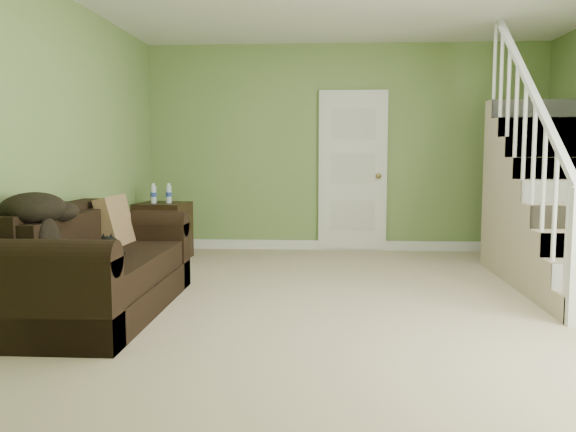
# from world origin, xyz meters

# --- Properties ---
(floor) EXTENTS (5.00, 5.50, 0.01)m
(floor) POSITION_xyz_m (0.00, 0.00, 0.00)
(floor) COLOR tan
(floor) RESTS_ON ground
(wall_back) EXTENTS (5.00, 0.04, 2.60)m
(wall_back) POSITION_xyz_m (0.00, 2.75, 1.30)
(wall_back) COLOR #73924E
(wall_back) RESTS_ON floor
(wall_front) EXTENTS (5.00, 0.04, 2.60)m
(wall_front) POSITION_xyz_m (0.00, -2.75, 1.30)
(wall_front) COLOR #73924E
(wall_front) RESTS_ON floor
(wall_left) EXTENTS (0.04, 5.50, 2.60)m
(wall_left) POSITION_xyz_m (-2.50, 0.00, 1.30)
(wall_left) COLOR #73924E
(wall_left) RESTS_ON floor
(baseboard_back) EXTENTS (5.00, 0.04, 0.12)m
(baseboard_back) POSITION_xyz_m (0.00, 2.72, 0.06)
(baseboard_back) COLOR white
(baseboard_back) RESTS_ON floor
(baseboard_left) EXTENTS (0.04, 5.50, 0.12)m
(baseboard_left) POSITION_xyz_m (-2.47, 0.00, 0.06)
(baseboard_left) COLOR white
(baseboard_left) RESTS_ON floor
(door) EXTENTS (0.86, 0.12, 2.02)m
(door) POSITION_xyz_m (0.10, 2.71, 1.01)
(door) COLOR white
(door) RESTS_ON floor
(staircase) EXTENTS (1.00, 2.51, 2.82)m
(staircase) POSITION_xyz_m (1.99, 0.97, 0.64)
(staircase) COLOR tan
(staircase) RESTS_ON floor
(sofa) EXTENTS (0.91, 2.11, 0.83)m
(sofa) POSITION_xyz_m (-2.02, -0.47, 0.32)
(sofa) COLOR black
(sofa) RESTS_ON floor
(side_table) EXTENTS (0.60, 0.60, 0.89)m
(side_table) POSITION_xyz_m (-2.13, 1.91, 0.34)
(side_table) COLOR black
(side_table) RESTS_ON floor
(cat) EXTENTS (0.24, 0.41, 0.20)m
(cat) POSITION_xyz_m (-1.89, -0.52, 0.53)
(cat) COLOR black
(cat) RESTS_ON sofa
(banana) EXTENTS (0.07, 0.18, 0.05)m
(banana) POSITION_xyz_m (-1.75, -0.90, 0.48)
(banana) COLOR yellow
(banana) RESTS_ON sofa
(throw_pillow) EXTENTS (0.25, 0.48, 0.48)m
(throw_pillow) POSITION_xyz_m (-2.07, 0.15, 0.63)
(throw_pillow) COLOR #533721
(throw_pillow) RESTS_ON sofa
(throw_blanket) EXTENTS (0.43, 0.55, 0.22)m
(throw_blanket) POSITION_xyz_m (-2.26, -0.97, 0.86)
(throw_blanket) COLOR black
(throw_blanket) RESTS_ON sofa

